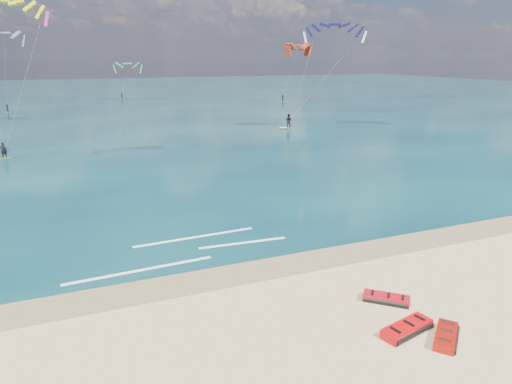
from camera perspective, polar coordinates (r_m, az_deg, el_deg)
ground at (r=56.96m, az=-15.56°, el=5.95°), size 320.00×320.00×0.00m
wet_sand_strip at (r=22.12m, az=-3.60°, el=-10.34°), size 320.00×2.40×0.01m
sea at (r=120.31m, az=-19.35°, el=11.03°), size 320.00×200.00×0.04m
packed_kite_left at (r=18.92m, az=18.28°, el=-16.33°), size 2.60×1.62×0.40m
packed_kite_mid at (r=20.70m, az=15.92°, el=-13.05°), size 2.22×2.13×0.36m
packed_kite_right at (r=18.98m, az=22.58°, el=-16.71°), size 2.24×2.14×0.38m
kitesurfer_main at (r=48.70m, az=-29.14°, el=12.41°), size 8.47×7.46×15.79m
kitesurfer_far at (r=64.12m, az=7.00°, el=14.82°), size 10.53×8.93×15.46m
shoreline_foam at (r=24.89m, az=-8.31°, el=-7.17°), size 11.89×3.66×0.01m
distant_kites at (r=97.54m, az=-23.38°, el=12.86°), size 91.31×33.24×13.69m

